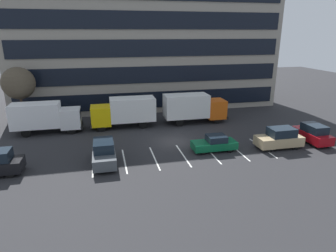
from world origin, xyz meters
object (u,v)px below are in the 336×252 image
at_px(box_truck_yellow, 125,111).
at_px(sedan_forest, 214,143).
at_px(suv_tan, 280,138).
at_px(suv_maroon, 313,133).
at_px(bare_tree, 18,83).
at_px(box_truck_white, 45,116).
at_px(box_truck_orange, 194,107).
at_px(suv_charcoal, 104,153).

height_order(box_truck_yellow, sedan_forest, box_truck_yellow).
relative_size(suv_tan, suv_maroon, 1.04).
height_order(box_truck_yellow, bare_tree, bare_tree).
bearing_deg(sedan_forest, box_truck_white, 151.26).
bearing_deg(box_truck_yellow, box_truck_orange, -0.70).
distance_m(suv_tan, bare_tree, 30.68).
bearing_deg(box_truck_white, bare_tree, 131.12).
bearing_deg(suv_tan, box_truck_yellow, 144.84).
bearing_deg(box_truck_yellow, suv_tan, -35.16).
distance_m(box_truck_white, box_truck_orange, 17.95).
distance_m(box_truck_yellow, suv_maroon, 21.41).
relative_size(suv_maroon, suv_charcoal, 0.96).
relative_size(box_truck_yellow, suv_tan, 1.70).
bearing_deg(box_truck_yellow, box_truck_white, -178.75).
relative_size(box_truck_white, suv_charcoal, 1.65).
xyz_separation_m(box_truck_orange, suv_tan, (5.86, -10.24, -1.10)).
bearing_deg(sedan_forest, box_truck_yellow, 129.86).
bearing_deg(box_truck_yellow, suv_maroon, -27.07).
height_order(suv_tan, bare_tree, bare_tree).
xyz_separation_m(box_truck_orange, suv_maroon, (10.20, -9.62, -1.13)).
bearing_deg(suv_charcoal, suv_tan, -0.39).
xyz_separation_m(box_truck_white, suv_tan, (23.81, -10.15, -1.00)).
bearing_deg(box_truck_orange, box_truck_white, -179.71).
bearing_deg(suv_maroon, suv_tan, -171.87).
relative_size(suv_tan, sedan_forest, 1.06).
xyz_separation_m(box_truck_yellow, suv_charcoal, (-2.72, -10.23, -1.04)).
relative_size(suv_maroon, bare_tree, 0.61).
bearing_deg(box_truck_orange, bare_tree, 170.36).
height_order(box_truck_orange, suv_maroon, box_truck_orange).
height_order(suv_maroon, suv_charcoal, suv_charcoal).
distance_m(box_truck_white, suv_charcoal, 11.94).
bearing_deg(box_truck_orange, box_truck_yellow, 179.30).
bearing_deg(suv_maroon, box_truck_white, 161.30).
height_order(suv_maroon, sedan_forest, suv_maroon).
xyz_separation_m(suv_tan, bare_tree, (-27.03, 13.84, 4.33)).
xyz_separation_m(box_truck_orange, bare_tree, (-21.17, 3.60, 3.24)).
bearing_deg(suv_charcoal, bare_tree, 125.02).
relative_size(sedan_forest, suv_charcoal, 0.94).
height_order(box_truck_orange, box_truck_yellow, box_truck_orange).
distance_m(box_truck_orange, suv_tan, 11.85).
relative_size(box_truck_yellow, bare_tree, 1.08).
distance_m(box_truck_orange, box_truck_yellow, 8.84).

